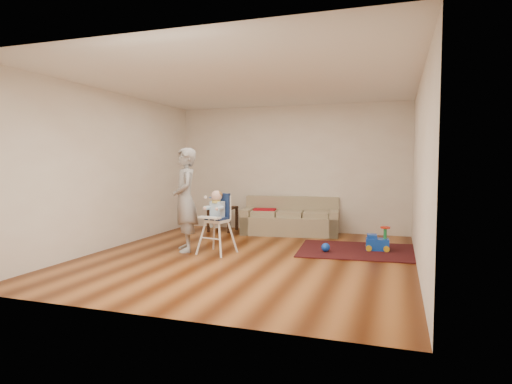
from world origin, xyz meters
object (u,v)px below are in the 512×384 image
(ride_on_toy, at_px, (377,238))
(toy_ball, at_px, (326,247))
(sofa, at_px, (290,216))
(side_table, at_px, (223,219))
(adult, at_px, (185,200))
(high_chair, at_px, (217,223))

(ride_on_toy, distance_m, toy_ball, 0.91)
(sofa, relative_size, side_table, 3.89)
(ride_on_toy, xyz_separation_m, adult, (-3.06, -1.01, 0.65))
(side_table, xyz_separation_m, toy_ball, (2.48, -1.53, -0.18))
(sofa, bearing_deg, ride_on_toy, -40.42)
(sofa, bearing_deg, toy_ball, -65.03)
(toy_ball, relative_size, high_chair, 0.14)
(side_table, height_order, adult, adult)
(side_table, height_order, high_chair, high_chair)
(side_table, relative_size, toy_ball, 3.66)
(sofa, height_order, toy_ball, sofa)
(side_table, bearing_deg, ride_on_toy, -18.85)
(side_table, bearing_deg, high_chair, -69.59)
(side_table, height_order, toy_ball, side_table)
(side_table, relative_size, adult, 0.30)
(side_table, bearing_deg, toy_ball, -31.66)
(toy_ball, height_order, adult, adult)
(side_table, bearing_deg, sofa, 2.56)
(sofa, height_order, ride_on_toy, sofa)
(sofa, relative_size, ride_on_toy, 5.06)
(high_chair, bearing_deg, toy_ball, 31.14)
(ride_on_toy, bearing_deg, high_chair, -162.99)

